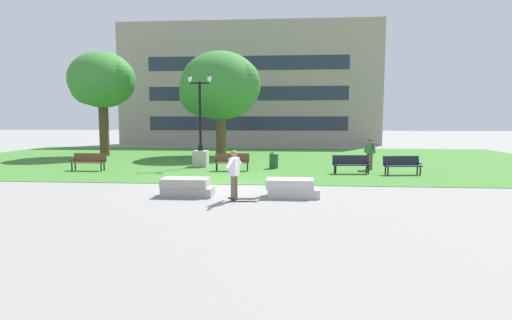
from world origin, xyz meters
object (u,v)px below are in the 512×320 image
at_px(park_bench_near_left, 232,161).
at_px(lamp_post_right, 201,148).
at_px(park_bench_near_right, 351,163).
at_px(skateboard, 243,199).
at_px(park_bench_far_left, 89,161).
at_px(person_skateboarder, 234,172).
at_px(park_bench_far_right, 402,164).
at_px(concrete_block_center, 187,187).
at_px(trash_bin, 274,160).
at_px(person_bystander_near_lawn, 370,152).
at_px(concrete_block_left, 292,188).

distance_m(park_bench_near_left, lamp_post_right, 2.69).
xyz_separation_m(park_bench_near_left, park_bench_near_right, (6.04, -0.56, 0.00)).
relative_size(skateboard, park_bench_far_left, 0.57).
distance_m(person_skateboarder, park_bench_far_right, 9.93).
xyz_separation_m(concrete_block_center, trash_bin, (2.82, 7.87, 0.20)).
bearing_deg(trash_bin, park_bench_far_left, -170.04).
bearing_deg(lamp_post_right, person_bystander_near_lawn, -3.85).
distance_m(concrete_block_center, person_skateboarder, 2.05).
bearing_deg(person_bystander_near_lawn, park_bench_far_left, -173.89).
xyz_separation_m(park_bench_near_right, park_bench_far_left, (-13.56, 0.02, 0.00)).
relative_size(park_bench_near_left, park_bench_far_left, 1.02).
bearing_deg(park_bench_near_left, lamp_post_right, 140.72).
height_order(park_bench_far_left, trash_bin, trash_bin).
bearing_deg(concrete_block_center, park_bench_far_left, 137.89).
xyz_separation_m(park_bench_near_left, lamp_post_right, (-2.04, 1.67, 0.53)).
relative_size(park_bench_near_right, trash_bin, 1.91).
xyz_separation_m(concrete_block_left, trash_bin, (-0.93, 7.75, 0.20)).
bearing_deg(lamp_post_right, trash_bin, -7.01).
xyz_separation_m(skateboard, park_bench_near_left, (-1.43, 7.51, 0.45)).
relative_size(concrete_block_center, person_bystander_near_lawn, 1.07).
bearing_deg(lamp_post_right, park_bench_far_left, -158.03).
relative_size(park_bench_far_right, lamp_post_right, 0.36).
distance_m(park_bench_far_left, lamp_post_right, 5.93).
xyz_separation_m(park_bench_far_left, park_bench_far_right, (15.99, -0.21, 0.00)).
xyz_separation_m(park_bench_near_right, lamp_post_right, (-8.08, 2.23, 0.53)).
distance_m(concrete_block_left, park_bench_far_right, 7.96).
height_order(concrete_block_center, lamp_post_right, lamp_post_right).
bearing_deg(person_skateboarder, park_bench_near_right, 54.32).
bearing_deg(person_skateboarder, concrete_block_center, 158.96).
distance_m(park_bench_far_left, trash_bin, 9.80).
bearing_deg(person_bystander_near_lawn, park_bench_far_right, -56.20).
xyz_separation_m(skateboard, lamp_post_right, (-3.47, 9.18, 0.98)).
height_order(concrete_block_center, park_bench_near_right, park_bench_near_right).
height_order(park_bench_far_left, lamp_post_right, lamp_post_right).
bearing_deg(lamp_post_right, skateboard, -69.27).
bearing_deg(park_bench_near_right, lamp_post_right, 164.58).
bearing_deg(lamp_post_right, concrete_block_center, -80.81).
xyz_separation_m(person_skateboarder, person_bystander_near_lawn, (6.14, 8.46, 0.01)).
relative_size(concrete_block_center, concrete_block_left, 0.99).
distance_m(park_bench_near_left, park_bench_far_left, 7.54).
xyz_separation_m(concrete_block_left, person_skateboarder, (-1.95, -0.82, 0.67)).
bearing_deg(person_bystander_near_lawn, trash_bin, 178.75).
height_order(park_bench_near_left, trash_bin, trash_bin).
height_order(concrete_block_center, skateboard, concrete_block_center).
relative_size(park_bench_far_right, trash_bin, 1.93).
xyz_separation_m(person_skateboarder, skateboard, (0.31, -0.09, -0.89)).
xyz_separation_m(skateboard, trash_bin, (0.70, 8.66, 0.42)).
bearing_deg(park_bench_far_right, concrete_block_center, -146.90).
distance_m(concrete_block_left, person_skateboarder, 2.21).
relative_size(person_skateboarder, trash_bin, 1.78).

